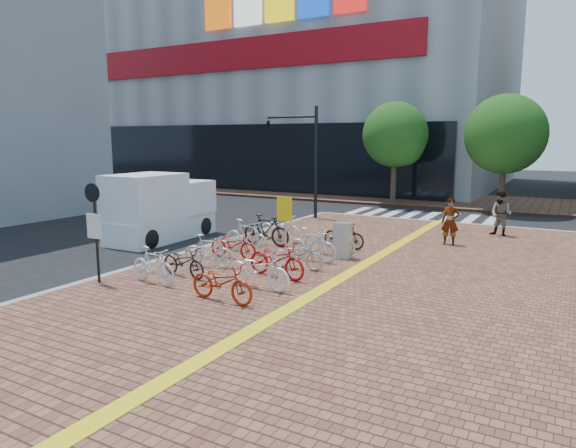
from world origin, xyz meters
The scene contains 30 objects.
ground centered at (0.00, 0.00, 0.00)m, with size 120.00×120.00×0.00m, color black.
sidewalk centered at (3.00, -5.00, 0.07)m, with size 14.00×34.00×0.15m, color brown.
tactile_strip centered at (2.00, -5.00, 0.16)m, with size 0.40×34.00×0.01m, color yellow.
kerb_west centered at (-4.00, -5.00, 0.08)m, with size 0.25×34.00×0.15m, color gray.
kerb_north centered at (3.00, 12.00, 0.08)m, with size 14.00×0.25×0.15m, color gray.
far_sidewalk centered at (0.00, 21.00, 0.07)m, with size 70.00×8.00×0.15m, color brown.
department_store centered at (-15.99, 31.95, 13.98)m, with size 36.00×24.27×28.00m.
crosswalk centered at (0.50, 14.00, 0.01)m, with size 7.50×4.00×0.01m.
street_trees centered at (5.04, 17.45, 4.10)m, with size 16.20×4.60×6.35m.
bike_0 centered at (-2.13, -2.35, 0.65)m, with size 0.47×1.66×1.00m, color white.
bike_1 centered at (-1.91, -1.39, 0.58)m, with size 0.57×1.63×0.86m, color black.
bike_2 centered at (-1.98, -0.19, 0.64)m, with size 0.47×1.65×0.99m, color silver.
bike_3 centered at (-2.00, 1.12, 0.59)m, with size 0.59×1.69×0.89m, color #AA110C.
bike_4 centered at (-2.03, 1.93, 0.72)m, with size 0.54×1.91×1.15m, color silver.
bike_5 centered at (-2.14, 3.37, 0.71)m, with size 0.53×1.87×1.13m, color black.
bike_6 centered at (-2.11, 4.30, 0.65)m, with size 0.66×1.90×1.00m, color white.
bike_7 centered at (0.37, -2.67, 0.62)m, with size 0.63×1.80×0.95m, color #A81F0C.
bike_8 centered at (0.52, -1.33, 0.66)m, with size 0.67×1.93×1.01m, color white.
bike_9 centered at (0.39, -0.18, 0.65)m, with size 0.67×1.92×1.01m, color #B60D10.
bike_10 centered at (0.46, 0.91, 0.58)m, with size 0.57×1.63×0.86m, color #A9A8AD.
bike_11 centered at (0.39, 2.00, 0.67)m, with size 0.49×1.74×1.05m, color silver.
bike_12 centered at (0.49, 3.09, 0.65)m, with size 0.66×1.89×0.99m, color #AFAEB3.
bike_13 centered at (0.50, 4.26, 0.63)m, with size 0.45×1.58×0.95m, color black.
pedestrian_a centered at (3.61, 6.74, 1.00)m, with size 0.62×0.41×1.71m, color gray.
pedestrian_b centered at (4.98, 9.48, 1.03)m, with size 0.86×0.67×1.76m, color #4D4F62.
utility_box centered at (1.05, 2.88, 0.73)m, with size 0.53×0.39×1.16m, color #AFAFB4.
yellow_sign centered at (-0.98, 2.70, 1.47)m, with size 0.51×0.18×1.90m.
notice_sign centered at (-3.50, -3.00, 1.84)m, with size 0.50×0.13×2.68m.
traffic_light_pole centered at (-4.73, 10.11, 3.84)m, with size 2.87×1.11×5.34m.
box_truck centered at (-6.81, 2.91, 1.24)m, with size 2.10×4.61×2.63m.
Camera 1 is at (7.46, -12.10, 3.97)m, focal length 32.00 mm.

